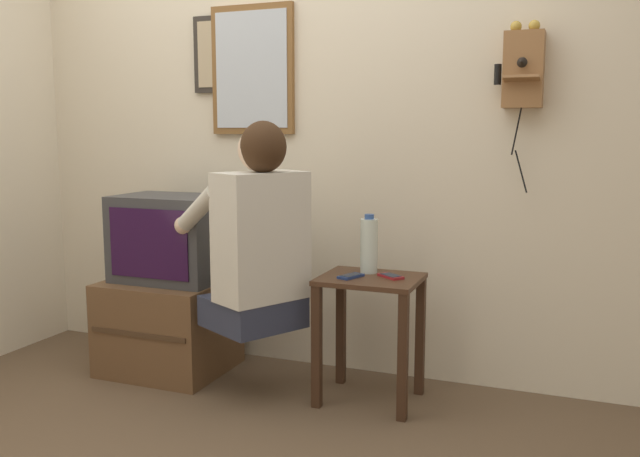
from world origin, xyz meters
name	(u,v)px	position (x,y,z in m)	size (l,w,h in m)	color
ground_plane	(201,449)	(0.00, 0.00, 0.00)	(14.00, 14.00, 0.00)	brown
wall_back	(307,121)	(0.00, 1.09, 1.27)	(6.80, 0.05, 2.55)	beige
side_table	(370,310)	(0.47, 0.70, 0.42)	(0.44, 0.37, 0.58)	#422819
person	(257,235)	(-0.01, 0.52, 0.77)	(0.66, 0.60, 0.93)	#2D3347
tv_stand	(169,325)	(-0.62, 0.71, 0.24)	(0.60, 0.53, 0.47)	brown
television	(170,238)	(-0.60, 0.72, 0.69)	(0.53, 0.38, 0.43)	#38383A
wall_phone_antique	(523,69)	(1.06, 1.01, 1.50)	(0.21, 0.19, 0.75)	olive
framed_picture	(227,54)	(-0.44, 1.05, 1.63)	(0.39, 0.03, 0.40)	#2D2823
wall_mirror	(252,70)	(-0.29, 1.05, 1.54)	(0.46, 0.03, 0.65)	brown
cell_phone_held	(351,276)	(0.39, 0.66, 0.59)	(0.10, 0.14, 0.01)	navy
cell_phone_spare	(391,276)	(0.55, 0.72, 0.59)	(0.13, 0.12, 0.01)	maroon
water_bottle	(369,245)	(0.43, 0.79, 0.71)	(0.08, 0.08, 0.27)	silver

